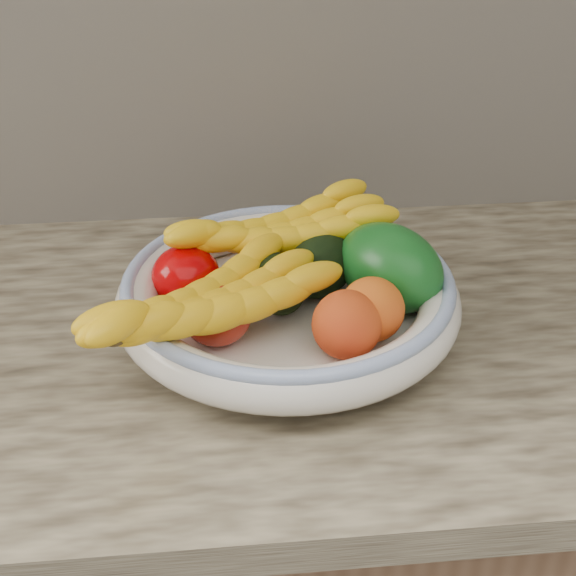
{
  "coord_description": "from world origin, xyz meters",
  "views": [
    {
      "loc": [
        -0.08,
        0.89,
        1.43
      ],
      "look_at": [
        0.0,
        1.66,
        0.96
      ],
      "focal_mm": 50.0,
      "sensor_mm": 36.0,
      "label": 1
    }
  ],
  "objects_px": {
    "green_mango": "(390,267)",
    "banana_bunch_back": "(279,236)",
    "banana_bunch_front": "(208,310)",
    "fruit_bowl": "(288,297)"
  },
  "relations": [
    {
      "from": "fruit_bowl",
      "to": "green_mango",
      "type": "bearing_deg",
      "value": 3.75
    },
    {
      "from": "fruit_bowl",
      "to": "banana_bunch_back",
      "type": "distance_m",
      "value": 0.08
    },
    {
      "from": "green_mango",
      "to": "banana_bunch_back",
      "type": "distance_m",
      "value": 0.14
    },
    {
      "from": "green_mango",
      "to": "banana_bunch_back",
      "type": "height_order",
      "value": "green_mango"
    },
    {
      "from": "banana_bunch_back",
      "to": "banana_bunch_front",
      "type": "relative_size",
      "value": 0.93
    },
    {
      "from": "banana_bunch_front",
      "to": "fruit_bowl",
      "type": "bearing_deg",
      "value": 1.51
    },
    {
      "from": "green_mango",
      "to": "banana_bunch_back",
      "type": "xyz_separation_m",
      "value": [
        -0.12,
        0.07,
        0.01
      ]
    },
    {
      "from": "fruit_bowl",
      "to": "banana_bunch_back",
      "type": "xyz_separation_m",
      "value": [
        -0.0,
        0.07,
        0.04
      ]
    },
    {
      "from": "banana_bunch_back",
      "to": "banana_bunch_front",
      "type": "distance_m",
      "value": 0.17
    },
    {
      "from": "fruit_bowl",
      "to": "green_mango",
      "type": "relative_size",
      "value": 2.8
    }
  ]
}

